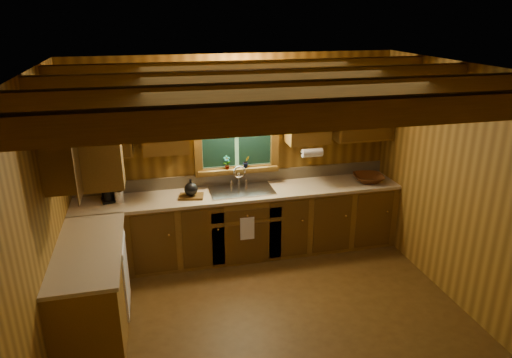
{
  "coord_description": "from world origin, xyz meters",
  "views": [
    {
      "loc": [
        -1.11,
        -3.8,
        3.09
      ],
      "look_at": [
        0.0,
        0.8,
        1.35
      ],
      "focal_mm": 32.22,
      "sensor_mm": 36.0,
      "label": 1
    }
  ],
  "objects_px": {
    "coffee_maker": "(108,189)",
    "cutting_board": "(191,196)",
    "wicker_basket": "(368,178)",
    "sink": "(241,194)"
  },
  "relations": [
    {
      "from": "coffee_maker",
      "to": "cutting_board",
      "type": "height_order",
      "value": "coffee_maker"
    },
    {
      "from": "wicker_basket",
      "to": "coffee_maker",
      "type": "bearing_deg",
      "value": 177.48
    },
    {
      "from": "sink",
      "to": "cutting_board",
      "type": "relative_size",
      "value": 2.75
    },
    {
      "from": "wicker_basket",
      "to": "sink",
      "type": "bearing_deg",
      "value": 177.54
    },
    {
      "from": "sink",
      "to": "wicker_basket",
      "type": "bearing_deg",
      "value": -2.46
    },
    {
      "from": "sink",
      "to": "wicker_basket",
      "type": "relative_size",
      "value": 2.03
    },
    {
      "from": "cutting_board",
      "to": "wicker_basket",
      "type": "bearing_deg",
      "value": 10.72
    },
    {
      "from": "coffee_maker",
      "to": "wicker_basket",
      "type": "xyz_separation_m",
      "value": [
        3.39,
        -0.15,
        -0.09
      ]
    },
    {
      "from": "coffee_maker",
      "to": "cutting_board",
      "type": "xyz_separation_m",
      "value": [
        0.99,
        -0.14,
        -0.13
      ]
    },
    {
      "from": "cutting_board",
      "to": "wicker_basket",
      "type": "relative_size",
      "value": 0.74
    }
  ]
}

